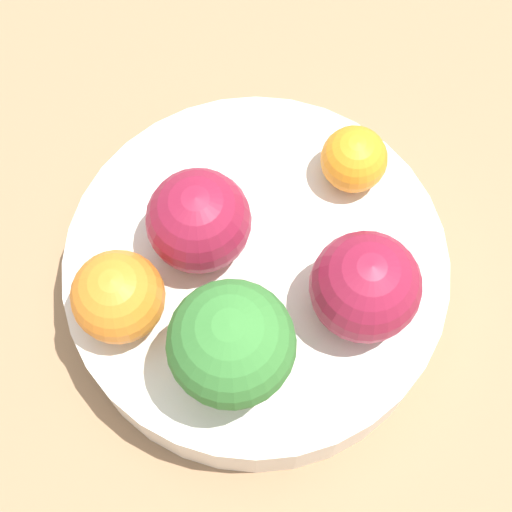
{
  "coord_description": "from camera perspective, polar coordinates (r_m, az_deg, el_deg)",
  "views": [
    {
      "loc": [
        0.03,
        -0.17,
        0.49
      ],
      "look_at": [
        0.0,
        0.0,
        0.07
      ],
      "focal_mm": 60.0,
      "sensor_mm": 36.0,
      "label": 1
    }
  ],
  "objects": [
    {
      "name": "ground_plane",
      "position": [
        0.52,
        0.0,
        -3.06
      ],
      "size": [
        6.0,
        6.0,
        0.0
      ],
      "primitive_type": "plane",
      "color": "gray"
    },
    {
      "name": "apple_red",
      "position": [
        0.43,
        7.3,
        -2.05
      ],
      "size": [
        0.06,
        0.06,
        0.06
      ],
      "color": "maroon",
      "rests_on": "bowl"
    },
    {
      "name": "table_surface",
      "position": [
        0.51,
        0.0,
        -2.7
      ],
      "size": [
        1.2,
        1.2,
        0.02
      ],
      "color": "#936D4C",
      "rests_on": "ground_plane"
    },
    {
      "name": "broccoli",
      "position": [
        0.4,
        -1.46,
        -5.97
      ],
      "size": [
        0.06,
        0.06,
        0.07
      ],
      "color": "#99C17A",
      "rests_on": "bowl"
    },
    {
      "name": "orange_back",
      "position": [
        0.47,
        6.55,
        6.43
      ],
      "size": [
        0.04,
        0.04,
        0.04
      ],
      "color": "orange",
      "rests_on": "bowl"
    },
    {
      "name": "orange_front",
      "position": [
        0.43,
        -9.18,
        -2.7
      ],
      "size": [
        0.05,
        0.05,
        0.05
      ],
      "color": "orange",
      "rests_on": "bowl"
    },
    {
      "name": "bowl",
      "position": [
        0.48,
        0.0,
        -1.43
      ],
      "size": [
        0.21,
        0.21,
        0.04
      ],
      "color": "silver",
      "rests_on": "table_surface"
    },
    {
      "name": "apple_green",
      "position": [
        0.44,
        -3.85,
        2.35
      ],
      "size": [
        0.05,
        0.05,
        0.05
      ],
      "color": "maroon",
      "rests_on": "bowl"
    }
  ]
}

